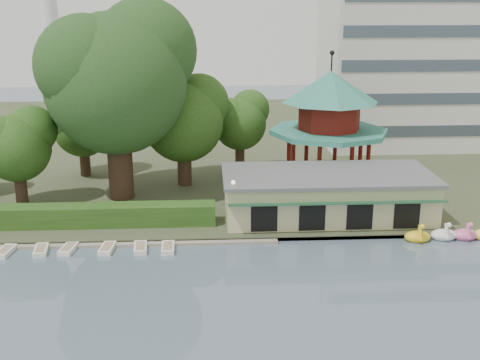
{
  "coord_description": "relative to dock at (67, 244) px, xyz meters",
  "views": [
    {
      "loc": [
        -0.61,
        -28.43,
        19.01
      ],
      "look_at": [
        2.0,
        18.0,
        5.0
      ],
      "focal_mm": 45.0,
      "sensor_mm": 36.0,
      "label": 1
    }
  ],
  "objects": [
    {
      "name": "embankment",
      "position": [
        12.0,
        0.1,
        0.03
      ],
      "size": [
        220.0,
        0.6,
        0.3
      ],
      "primitive_type": "cube",
      "color": "gray",
      "rests_on": "ground"
    },
    {
      "name": "big_tree",
      "position": [
        3.18,
        11.01,
        12.32
      ],
      "size": [
        14.51,
        13.52,
        18.91
      ],
      "color": "#3A281C",
      "rests_on": "shore"
    },
    {
      "name": "pavilion",
      "position": [
        24.0,
        14.8,
        7.36
      ],
      "size": [
        12.4,
        12.4,
        13.5
      ],
      "color": "beige",
      "rests_on": "shore"
    },
    {
      "name": "hedge",
      "position": [
        -3.0,
        3.3,
        1.18
      ],
      "size": [
        30.0,
        2.0,
        1.8
      ],
      "primitive_type": "cube",
      "color": "#2D531B",
      "rests_on": "shore"
    },
    {
      "name": "lamp_post",
      "position": [
        13.5,
        1.8,
        3.22
      ],
      "size": [
        0.36,
        0.36,
        4.28
      ],
      "color": "black",
      "rests_on": "shore"
    },
    {
      "name": "office_building",
      "position": [
        44.67,
        31.8,
        9.61
      ],
      "size": [
        38.0,
        18.0,
        20.0
      ],
      "color": "silver",
      "rests_on": "shore"
    },
    {
      "name": "moored_rowboats",
      "position": [
        -3.22,
        -1.37,
        0.06
      ],
      "size": [
        23.96,
        2.69,
        0.36
      ],
      "color": "white",
      "rests_on": "ground"
    },
    {
      "name": "dock",
      "position": [
        0.0,
        0.0,
        0.0
      ],
      "size": [
        34.0,
        1.6,
        0.24
      ],
      "primitive_type": "cube",
      "color": "gray",
      "rests_on": "ground"
    },
    {
      "name": "small_trees",
      "position": [
        1.61,
        14.5,
        6.54
      ],
      "size": [
        38.95,
        16.35,
        11.41
      ],
      "color": "#3A281C",
      "rests_on": "shore"
    },
    {
      "name": "boathouse",
      "position": [
        22.0,
        4.77,
        2.25
      ],
      "size": [
        18.6,
        9.39,
        3.9
      ],
      "color": "beige",
      "rests_on": "shore"
    },
    {
      "name": "shore",
      "position": [
        12.0,
        34.8,
        0.08
      ],
      "size": [
        220.0,
        70.0,
        0.4
      ],
      "primitive_type": "cube",
      "color": "#424930",
      "rests_on": "ground"
    }
  ]
}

